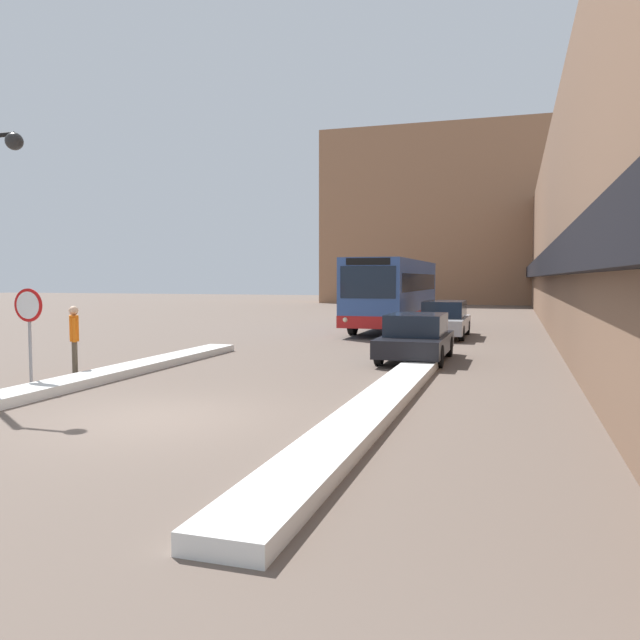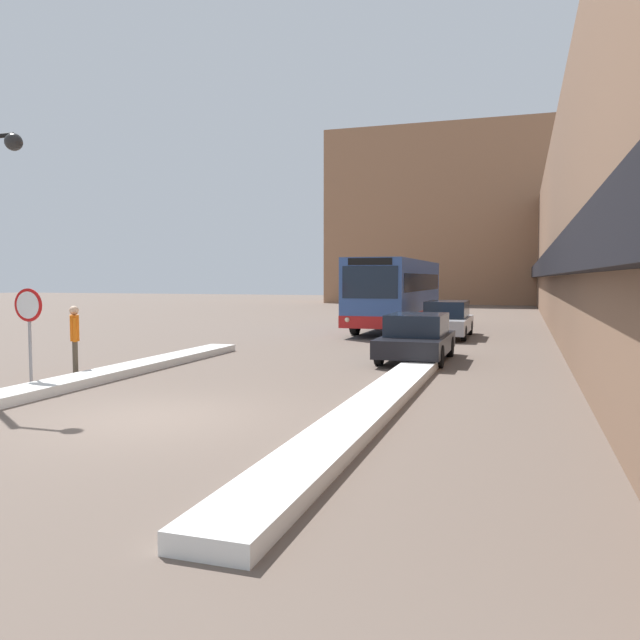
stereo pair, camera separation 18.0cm
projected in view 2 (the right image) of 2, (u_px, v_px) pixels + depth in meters
ground_plane at (153, 418)px, 11.09m from camera, size 160.00×160.00×0.00m
building_row_right at (604, 228)px, 30.47m from camera, size 5.50×60.00×9.90m
building_backdrop_far at (459, 217)px, 62.64m from camera, size 26.00×8.00×17.32m
snow_bank_left at (103, 375)px, 15.36m from camera, size 0.90×13.08×0.21m
snow_bank_right at (377, 402)px, 11.95m from camera, size 0.90×13.76×0.23m
city_bus at (397, 292)px, 30.41m from camera, size 2.63×11.60×3.35m
parked_car_front at (417, 337)px, 18.84m from camera, size 1.91×4.26×1.41m
parked_car_middle at (447, 319)px, 26.36m from camera, size 1.90×4.89×1.53m
stop_sign at (29, 316)px, 14.24m from camera, size 0.76×0.08×2.26m
pedestrian at (75, 333)px, 16.16m from camera, size 0.48×0.50×1.78m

